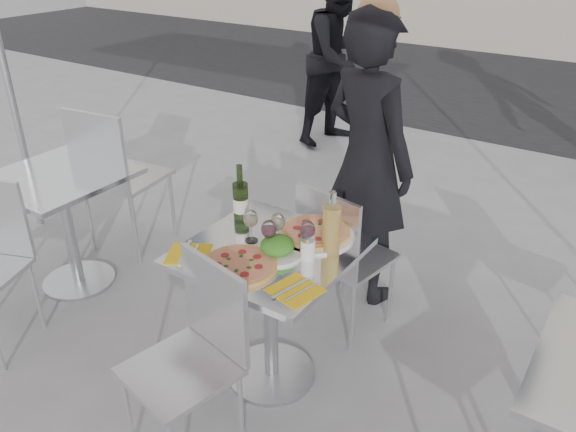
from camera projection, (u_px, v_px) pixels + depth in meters
The scene contains 21 objects.
ground at pixel (272, 375), 2.85m from camera, with size 80.00×80.00×0.00m, color gray.
street_asphalt at pixel (545, 90), 7.64m from camera, with size 24.00×5.00×0.00m, color black.
main_table at pixel (270, 288), 2.60m from camera, with size 0.72×0.72×0.75m.
side_table_left at pixel (64, 207), 3.33m from camera, with size 0.72×0.72×0.75m.
chair_far at pixel (339, 250), 2.93m from camera, with size 0.47×0.48×0.88m.
chair_near at pixel (197, 345), 2.28m from camera, with size 0.47×0.48×0.87m.
side_chair_lfar at pixel (114, 170), 3.66m from camera, with size 0.52×0.53×1.02m.
woman_diner at pixel (368, 162), 3.15m from camera, with size 0.62×0.40×1.69m, color black.
pedestrian_a at pixel (339, 57), 5.50m from camera, with size 0.84×0.65×1.72m, color black.
pizza_near at pixel (239, 265), 2.36m from camera, with size 0.33×0.33×0.02m.
pizza_far at pixel (316, 233), 2.60m from camera, with size 0.36×0.36×0.03m.
salad_plate at pixel (278, 247), 2.44m from camera, with size 0.22×0.22×0.09m.
wine_bottle at pixel (241, 200), 2.68m from camera, with size 0.07×0.08×0.29m.
carafe at pixel (331, 228), 2.43m from camera, with size 0.08×0.08×0.29m.
sugar_shaker at pixel (308, 248), 2.41m from camera, with size 0.06×0.06×0.11m.
wineglass_white_a at pixel (251, 220), 2.52m from camera, with size 0.07×0.07×0.16m.
wineglass_white_b at pixel (278, 223), 2.49m from camera, with size 0.07×0.07×0.16m.
wineglass_red_a at pixel (269, 230), 2.43m from camera, with size 0.07×0.07×0.16m.
wineglass_red_b at pixel (308, 231), 2.42m from camera, with size 0.07×0.07×0.16m.
napkin_left at pixel (189, 254), 2.46m from camera, with size 0.24×0.24×0.01m.
napkin_right at pixel (295, 290), 2.22m from camera, with size 0.22×0.22×0.01m.
Camera 1 is at (1.25, -1.74, 2.05)m, focal length 35.00 mm.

